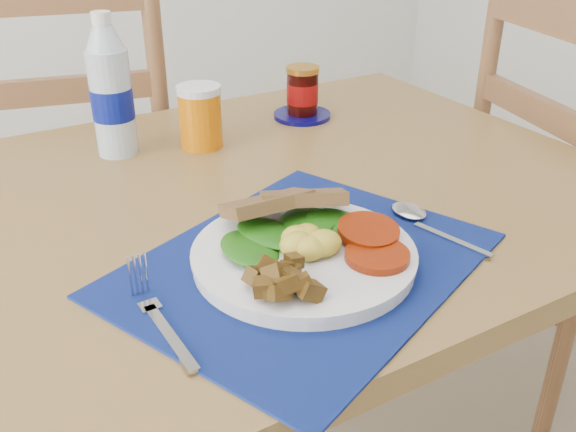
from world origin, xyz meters
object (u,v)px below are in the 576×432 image
at_px(juice_glass, 200,118).
at_px(jam_on_saucer, 302,95).
at_px(chair_end, 574,176).
at_px(water_bottle, 111,94).
at_px(breakfast_plate, 302,252).
at_px(chair_far, 73,144).

distance_m(juice_glass, jam_on_saucer, 0.25).
relative_size(chair_end, water_bottle, 4.88).
xyz_separation_m(breakfast_plate, juice_glass, (0.06, 0.45, 0.03)).
bearing_deg(jam_on_saucer, water_bottle, 179.31).
xyz_separation_m(chair_end, jam_on_saucer, (-0.53, 0.29, 0.19)).
distance_m(breakfast_plate, juice_glass, 0.46).
xyz_separation_m(juice_glass, jam_on_saucer, (0.25, 0.04, -0.01)).
xyz_separation_m(breakfast_plate, jam_on_saucer, (0.30, 0.49, 0.02)).
distance_m(chair_end, juice_glass, 0.83).
height_order(water_bottle, juice_glass, water_bottle).
relative_size(breakfast_plate, juice_glass, 2.63).
bearing_deg(chair_far, jam_on_saucer, 146.02).
xyz_separation_m(chair_far, chair_end, (0.91, -0.72, -0.01)).
height_order(chair_far, water_bottle, chair_far).
xyz_separation_m(chair_far, water_bottle, (-0.00, -0.42, 0.24)).
height_order(chair_far, breakfast_plate, chair_far).
bearing_deg(chair_end, jam_on_saucer, 73.81).
relative_size(water_bottle, juice_glass, 2.31).
relative_size(water_bottle, jam_on_saucer, 2.11).
height_order(breakfast_plate, water_bottle, water_bottle).
bearing_deg(chair_end, water_bottle, 84.94).
bearing_deg(chair_end, breakfast_plate, 116.60).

